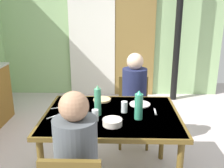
{
  "coord_description": "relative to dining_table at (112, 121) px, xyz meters",
  "views": [
    {
      "loc": [
        0.24,
        -2.47,
        1.73
      ],
      "look_at": [
        0.17,
        -0.09,
        1.01
      ],
      "focal_mm": 40.49,
      "sensor_mm": 36.0,
      "label": 1
    }
  ],
  "objects": [
    {
      "name": "person_far_diner",
      "position": [
        0.26,
        0.71,
        0.1
      ],
      "size": [
        0.3,
        0.37,
        0.77
      ],
      "rotation": [
        0.0,
        0.0,
        3.14
      ],
      "color": "#152A3D",
      "rests_on": "ground_plane"
    },
    {
      "name": "door_wooden",
      "position": [
        0.36,
        2.78,
        0.32
      ],
      "size": [
        0.8,
        0.05,
        2.0
      ],
      "primitive_type": "cube",
      "color": "olive",
      "rests_on": "ground_plane"
    },
    {
      "name": "cutlery_knife_near",
      "position": [
        0.42,
        0.05,
        0.08
      ],
      "size": [
        0.02,
        0.15,
        0.0
      ],
      "primitive_type": "cube",
      "rotation": [
        0.0,
        0.0,
        4.67
      ],
      "color": "silver",
      "rests_on": "dining_table"
    },
    {
      "name": "wall_back",
      "position": [
        -0.17,
        2.86,
        0.6
      ],
      "size": [
        4.51,
        0.1,
        2.58
      ],
      "primitive_type": "cube",
      "color": "#9CC385",
      "rests_on": "ground_plane"
    },
    {
      "name": "dinner_plate_near_left",
      "position": [
        -0.34,
        0.24,
        0.08
      ],
      "size": [
        0.19,
        0.19,
        0.01
      ],
      "primitive_type": "cylinder",
      "color": "white",
      "rests_on": "dining_table"
    },
    {
      "name": "water_bottle_green_near",
      "position": [
        -0.13,
        -0.03,
        0.21
      ],
      "size": [
        0.06,
        0.06,
        0.29
      ],
      "color": "#3E9069",
      "rests_on": "dining_table"
    },
    {
      "name": "chair_far_diner",
      "position": [
        0.26,
        0.85,
        -0.19
      ],
      "size": [
        0.4,
        0.4,
        0.87
      ],
      "rotation": [
        0.0,
        0.0,
        3.14
      ],
      "color": "brown",
      "rests_on": "ground_plane"
    },
    {
      "name": "ground_plane",
      "position": [
        -0.17,
        0.24,
        -0.68
      ],
      "size": [
        6.81,
        6.81,
        0.0
      ],
      "primitive_type": "plane",
      "color": "#BFB2B4"
    },
    {
      "name": "stove_pipe_column",
      "position": [
        1.14,
        2.51,
        0.6
      ],
      "size": [
        0.12,
        0.12,
        2.58
      ],
      "primitive_type": "cylinder",
      "color": "black",
      "rests_on": "ground_plane"
    },
    {
      "name": "drinking_glass_by_far_diner",
      "position": [
        0.12,
        0.03,
        0.13
      ],
      "size": [
        0.06,
        0.06,
        0.11
      ],
      "primitive_type": "cylinder",
      "color": "silver",
      "rests_on": "dining_table"
    },
    {
      "name": "water_bottle_green_far",
      "position": [
        0.25,
        -0.11,
        0.2
      ],
      "size": [
        0.07,
        0.07,
        0.27
      ],
      "color": "#338F6A",
      "rests_on": "dining_table"
    },
    {
      "name": "bread_plate_sliced",
      "position": [
        -0.11,
        0.35,
        0.08
      ],
      "size": [
        0.19,
        0.19,
        0.02
      ],
      "primitive_type": "cylinder",
      "color": "#DBB77A",
      "rests_on": "dining_table"
    },
    {
      "name": "person_near_diner",
      "position": [
        -0.22,
        -0.71,
        0.1
      ],
      "size": [
        0.3,
        0.37,
        0.77
      ],
      "color": "#524B4C",
      "rests_on": "ground_plane"
    },
    {
      "name": "dinner_plate_near_right",
      "position": [
        0.29,
        0.24,
        0.08
      ],
      "size": [
        0.22,
        0.22,
        0.01
      ],
      "primitive_type": "cylinder",
      "color": "white",
      "rests_on": "dining_table"
    },
    {
      "name": "curtain_panel",
      "position": [
        -0.47,
        2.76,
        0.4
      ],
      "size": [
        0.9,
        0.03,
        2.17
      ],
      "primitive_type": "cube",
      "color": "white",
      "rests_on": "ground_plane"
    },
    {
      "name": "serving_bowl_center",
      "position": [
        0.02,
        -0.25,
        0.1
      ],
      "size": [
        0.17,
        0.17,
        0.05
      ],
      "primitive_type": "cylinder",
      "color": "silver",
      "rests_on": "dining_table"
    },
    {
      "name": "drinking_glass_by_near_diner",
      "position": [
        -0.14,
        -0.17,
        0.13
      ],
      "size": [
        0.06,
        0.06,
        0.11
      ],
      "primitive_type": "cylinder",
      "color": "silver",
      "rests_on": "dining_table"
    },
    {
      "name": "dining_table",
      "position": [
        0.0,
        0.0,
        0.0
      ],
      "size": [
        1.29,
        0.99,
        0.76
      ],
      "color": "brown",
      "rests_on": "ground_plane"
    },
    {
      "name": "cutlery_knife_far",
      "position": [
        -0.54,
        0.12,
        0.08
      ],
      "size": [
        0.15,
        0.07,
        0.0
      ],
      "primitive_type": "cube",
      "rotation": [
        0.0,
        0.0,
        0.38
      ],
      "color": "silver",
      "rests_on": "dining_table"
    },
    {
      "name": "cutlery_fork_near",
      "position": [
        -0.54,
        -0.09,
        0.08
      ],
      "size": [
        0.11,
        0.12,
        0.0
      ],
      "primitive_type": "cube",
      "rotation": [
        0.0,
        0.0,
        0.83
      ],
      "color": "silver",
      "rests_on": "dining_table"
    }
  ]
}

